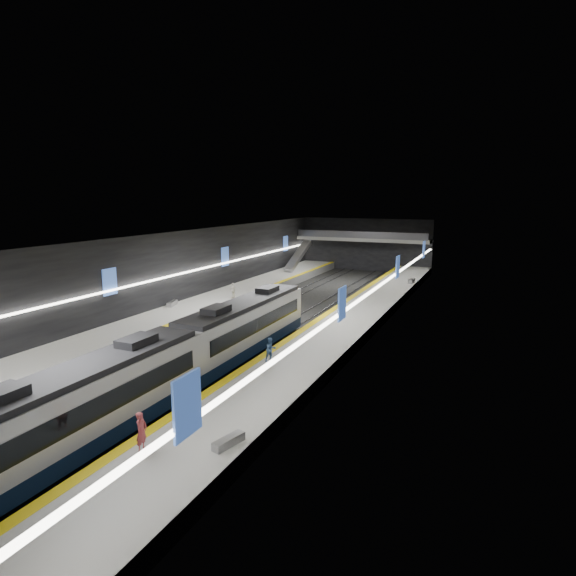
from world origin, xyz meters
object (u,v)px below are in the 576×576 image
at_px(passenger_right_b, 271,350).
at_px(bench_right_far, 412,281).
at_px(bench_right_near, 229,442).
at_px(passenger_left_a, 233,291).
at_px(escalator, 298,256).
at_px(bench_left_far, 172,304).
at_px(train, 182,355).
at_px(passenger_right_a, 142,432).

bearing_deg(passenger_right_b, bench_right_far, 28.67).
xyz_separation_m(bench_right_near, passenger_left_a, (-14.95, 25.89, 0.61)).
height_order(bench_right_far, passenger_right_b, passenger_right_b).
bearing_deg(bench_right_near, bench_right_far, 104.12).
xyz_separation_m(escalator, bench_right_near, (16.73, -47.31, -1.71)).
relative_size(bench_right_far, passenger_right_b, 1.23).
distance_m(escalator, bench_right_near, 50.21).
bearing_deg(bench_left_far, train, -67.44).
relative_size(escalator, bench_right_near, 5.04).
xyz_separation_m(escalator, passenger_left_a, (1.78, -21.42, -1.10)).
bearing_deg(passenger_right_a, passenger_left_a, 12.49).
height_order(bench_right_far, passenger_right_a, passenger_right_a).
relative_size(escalator, passenger_left_a, 4.98).
relative_size(bench_left_far, bench_right_near, 1.09).
bearing_deg(bench_right_far, passenger_right_b, -93.56).
bearing_deg(passenger_right_b, passenger_left_a, 71.75).
bearing_deg(passenger_right_a, train, 14.31).
xyz_separation_m(escalator, bench_right_far, (17.00, -4.79, -1.67)).
height_order(train, bench_left_far, train).
bearing_deg(passenger_right_b, train, 172.54).
xyz_separation_m(passenger_right_a, passenger_right_b, (0.08, 11.99, -0.06)).
xyz_separation_m(passenger_right_b, passenger_left_a, (-11.96, 15.69, 0.02)).
height_order(bench_left_far, bench_right_near, bench_left_far).
relative_size(train, passenger_right_a, 17.86).
height_order(train, escalator, escalator).
bearing_deg(bench_left_far, bench_right_near, -64.56).
height_order(train, passenger_left_a, train).
distance_m(train, passenger_right_b, 5.61).
bearing_deg(escalator, passenger_right_a, -74.46).
distance_m(train, passenger_left_a, 21.50).
height_order(train, bench_right_near, train).
bearing_deg(passenger_right_a, passenger_right_b, -11.11).
relative_size(train, bench_left_far, 17.30).
xyz_separation_m(bench_right_far, passenger_right_b, (-3.26, -32.32, 0.55)).
bearing_deg(escalator, train, -76.38).
xyz_separation_m(bench_right_near, passenger_right_b, (-2.99, 10.19, 0.59)).
height_order(bench_right_near, bench_right_far, bench_right_far).
distance_m(bench_left_far, bench_right_near, 27.74).
bearing_deg(bench_right_near, passenger_right_b, 120.84).
distance_m(passenger_right_a, passenger_left_a, 30.12).
bearing_deg(bench_right_near, escalator, 123.96).
xyz_separation_m(passenger_right_a, passenger_left_a, (-11.88, 27.68, -0.04)).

